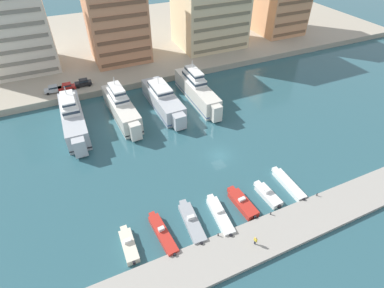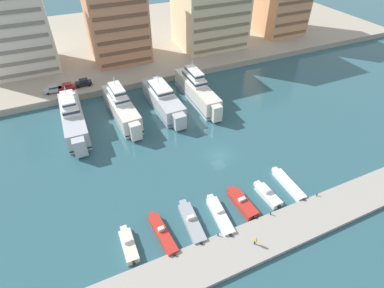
{
  "view_description": "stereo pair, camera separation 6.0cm",
  "coord_description": "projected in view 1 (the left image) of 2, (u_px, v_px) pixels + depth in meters",
  "views": [
    {
      "loc": [
        -23.13,
        -37.94,
        39.37
      ],
      "look_at": [
        -4.76,
        2.72,
        2.5
      ],
      "focal_mm": 28.0,
      "sensor_mm": 36.0,
      "label": 1
    },
    {
      "loc": [
        -23.08,
        -37.96,
        39.37
      ],
      "look_at": [
        -4.76,
        2.72,
        2.5
      ],
      "focal_mm": 28.0,
      "sensor_mm": 36.0,
      "label": 2
    }
  ],
  "objects": [
    {
      "name": "bollard_west_mid",
      "position": [
        271.0,
        213.0,
        47.11
      ],
      "size": [
        0.2,
        0.2,
        0.61
      ],
      "color": "#2D2D33",
      "rests_on": "pier_dock"
    },
    {
      "name": "car_black_mid_left",
      "position": [
        83.0,
        82.0,
        76.78
      ],
      "size": [
        4.15,
        2.02,
        1.8
      ],
      "color": "black",
      "rests_on": "quay_promenade"
    },
    {
      "name": "motorboat_grey_mid_left",
      "position": [
        192.0,
        222.0,
        46.37
      ],
      "size": [
        2.5,
        8.67,
        1.51
      ],
      "color": "#9EA3A8",
      "rests_on": "ground"
    },
    {
      "name": "bollard_west",
      "position": [
        218.0,
        234.0,
        44.14
      ],
      "size": [
        0.2,
        0.2,
        0.61
      ],
      "color": "#2D2D33",
      "rests_on": "pier_dock"
    },
    {
      "name": "motorboat_red_center",
      "position": [
        242.0,
        203.0,
        49.21
      ],
      "size": [
        2.51,
        7.19,
        1.46
      ],
      "color": "red",
      "rests_on": "ground"
    },
    {
      "name": "yacht_ivory_center_left",
      "position": [
        197.0,
        90.0,
        73.59
      ],
      "size": [
        4.06,
        21.99,
        9.22
      ],
      "color": "silver",
      "rests_on": "ground"
    },
    {
      "name": "yacht_silver_far_left",
      "position": [
        73.0,
        118.0,
        64.48
      ],
      "size": [
        4.7,
        21.51,
        8.81
      ],
      "color": "silver",
      "rests_on": "ground"
    },
    {
      "name": "yacht_silver_mid_left",
      "position": [
        163.0,
        100.0,
        71.06
      ],
      "size": [
        5.22,
        20.46,
        7.1
      ],
      "color": "silver",
      "rests_on": "ground"
    },
    {
      "name": "apartment_block_left",
      "position": [
        115.0,
        15.0,
        82.71
      ],
      "size": [
        15.91,
        14.2,
        27.11
      ],
      "color": "tan",
      "rests_on": "quay_promenade"
    },
    {
      "name": "car_silver_far_left",
      "position": [
        53.0,
        89.0,
        74.18
      ],
      "size": [
        4.12,
        1.96,
        1.8
      ],
      "color": "#B7BCC1",
      "rests_on": "quay_promenade"
    },
    {
      "name": "quay_promenade",
      "position": [
        129.0,
        38.0,
        106.08
      ],
      "size": [
        180.0,
        70.0,
        1.7
      ],
      "primitive_type": "cube",
      "color": "#ADA38E",
      "rests_on": "ground"
    },
    {
      "name": "bollard_east_mid",
      "position": [
        317.0,
        194.0,
        50.09
      ],
      "size": [
        0.2,
        0.2,
        0.61
      ],
      "color": "#2D2D33",
      "rests_on": "pier_dock"
    },
    {
      "name": "motorboat_cream_far_left",
      "position": [
        129.0,
        245.0,
        43.26
      ],
      "size": [
        1.93,
        6.54,
        1.57
      ],
      "color": "beige",
      "rests_on": "ground"
    },
    {
      "name": "car_red_left",
      "position": [
        67.0,
        87.0,
        75.02
      ],
      "size": [
        4.1,
        1.93,
        1.8
      ],
      "color": "red",
      "rests_on": "quay_promenade"
    },
    {
      "name": "yacht_ivory_left",
      "position": [
        121.0,
        107.0,
        67.71
      ],
      "size": [
        5.11,
        20.28,
        8.96
      ],
      "color": "silver",
      "rests_on": "ground"
    },
    {
      "name": "pier_dock",
      "position": [
        280.0,
        231.0,
        45.37
      ],
      "size": [
        120.0,
        6.37,
        0.63
      ],
      "primitive_type": "cube",
      "color": "#A8A399",
      "rests_on": "ground"
    },
    {
      "name": "motorboat_white_center_left",
      "position": [
        220.0,
        215.0,
        47.31
      ],
      "size": [
        2.39,
        8.42,
        1.41
      ],
      "color": "white",
      "rests_on": "ground"
    },
    {
      "name": "apartment_block_mid_left",
      "position": [
        210.0,
        2.0,
        91.23
      ],
      "size": [
        20.52,
        16.98,
        27.75
      ],
      "color": "beige",
      "rests_on": "quay_promenade"
    },
    {
      "name": "motorboat_white_center_right",
      "position": [
        268.0,
        195.0,
        50.65
      ],
      "size": [
        2.27,
        6.29,
        1.53
      ],
      "color": "white",
      "rests_on": "ground"
    },
    {
      "name": "motorboat_red_left",
      "position": [
        163.0,
        234.0,
        44.68
      ],
      "size": [
        2.31,
        8.44,
        1.59
      ],
      "color": "red",
      "rests_on": "ground"
    },
    {
      "name": "ground_plane",
      "position": [
        220.0,
        155.0,
        59.07
      ],
      "size": [
        400.0,
        400.0,
        0.0
      ],
      "primitive_type": "plane",
      "color": "#2D5B66"
    },
    {
      "name": "motorboat_white_mid_right",
      "position": [
        288.0,
        184.0,
        52.57
      ],
      "size": [
        1.87,
        8.48,
        0.9
      ],
      "color": "white",
      "rests_on": "ground"
    },
    {
      "name": "apartment_block_far_left",
      "position": [
        11.0,
        23.0,
        77.3
      ],
      "size": [
        18.08,
        14.47,
        26.95
      ],
      "color": "silver",
      "rests_on": "quay_promenade"
    },
    {
      "name": "pedestrian_near_edge",
      "position": [
        255.0,
        240.0,
        42.7
      ],
      "size": [
        0.29,
        0.6,
        1.58
      ],
      "color": "#282D3D",
      "rests_on": "pier_dock"
    }
  ]
}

